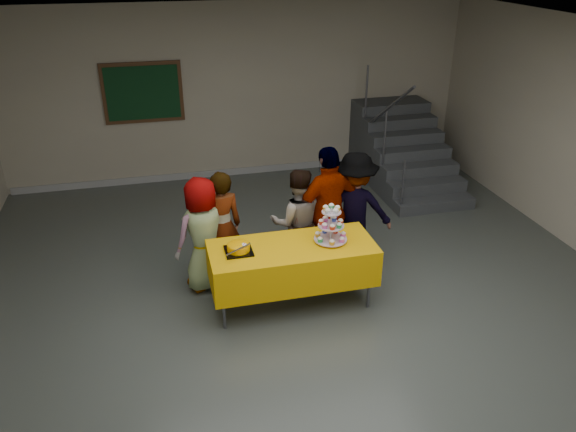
# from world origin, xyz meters

# --- Properties ---
(room_shell) EXTENTS (10.00, 10.04, 3.02)m
(room_shell) POSITION_xyz_m (0.00, 0.02, 2.13)
(room_shell) COLOR #4C514C
(room_shell) RESTS_ON ground
(bake_table) EXTENTS (1.88, 0.78, 0.77)m
(bake_table) POSITION_xyz_m (-0.12, 0.80, 0.56)
(bake_table) COLOR #595960
(bake_table) RESTS_ON ground
(cupcake_stand) EXTENTS (0.38, 0.38, 0.44)m
(cupcake_stand) POSITION_xyz_m (0.33, 0.81, 0.95)
(cupcake_stand) COLOR silver
(cupcake_stand) RESTS_ON bake_table
(bear_cake) EXTENTS (0.32, 0.36, 0.12)m
(bear_cake) POSITION_xyz_m (-0.73, 0.82, 0.83)
(bear_cake) COLOR black
(bear_cake) RESTS_ON bake_table
(schoolchild_a) EXTENTS (0.82, 0.70, 1.43)m
(schoolchild_a) POSITION_xyz_m (-1.06, 1.43, 0.71)
(schoolchild_a) COLOR slate
(schoolchild_a) RESTS_ON ground
(schoolchild_b) EXTENTS (0.57, 0.42, 1.44)m
(schoolchild_b) POSITION_xyz_m (-0.82, 1.56, 0.72)
(schoolchild_b) COLOR slate
(schoolchild_b) RESTS_ON ground
(schoolchild_c) EXTENTS (0.75, 0.62, 1.41)m
(schoolchild_c) POSITION_xyz_m (0.11, 1.49, 0.70)
(schoolchild_c) COLOR slate
(schoolchild_c) RESTS_ON ground
(schoolchild_d) EXTENTS (1.05, 0.62, 1.67)m
(schoolchild_d) POSITION_xyz_m (0.51, 1.44, 0.84)
(schoolchild_d) COLOR slate
(schoolchild_d) RESTS_ON ground
(schoolchild_e) EXTENTS (1.10, 0.81, 1.53)m
(schoolchild_e) POSITION_xyz_m (0.88, 1.55, 0.76)
(schoolchild_e) COLOR slate
(schoolchild_e) RESTS_ON ground
(staircase) EXTENTS (1.30, 2.40, 2.04)m
(staircase) POSITION_xyz_m (2.70, 4.13, 0.49)
(staircase) COLOR #424447
(staircase) RESTS_ON ground
(noticeboard) EXTENTS (1.30, 0.05, 1.00)m
(noticeboard) POSITION_xyz_m (-1.61, 4.96, 1.60)
(noticeboard) COLOR #472B16
(noticeboard) RESTS_ON ground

